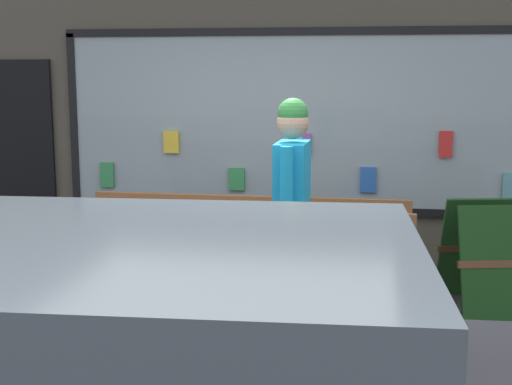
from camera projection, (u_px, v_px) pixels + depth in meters
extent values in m
plane|color=#2D2D33|center=(224.00, 344.00, 5.25)|extent=(40.00, 40.00, 0.00)
cube|color=#4C473D|center=(270.00, 80.00, 7.26)|extent=(8.20, 0.20, 3.77)
cube|color=#8C9EA8|center=(337.00, 122.00, 7.10)|extent=(5.53, 0.03, 1.78)
cube|color=black|center=(338.00, 31.00, 6.95)|extent=(5.61, 0.06, 0.08)
cube|color=black|center=(335.00, 210.00, 7.25)|extent=(5.61, 0.06, 0.08)
cube|color=black|center=(74.00, 119.00, 7.53)|extent=(0.08, 0.06, 1.78)
cube|color=#338C4C|center=(107.00, 175.00, 7.53)|extent=(0.15, 0.03, 0.26)
cube|color=yellow|center=(171.00, 142.00, 7.36)|extent=(0.16, 0.03, 0.23)
cube|color=#338C4C|center=(236.00, 179.00, 7.32)|extent=(0.16, 0.03, 0.23)
cube|color=#994CA5|center=(303.00, 144.00, 7.15)|extent=(0.15, 0.03, 0.22)
cube|color=#2659B2|center=(368.00, 180.00, 7.10)|extent=(0.15, 0.03, 0.25)
cube|color=red|center=(446.00, 144.00, 6.93)|extent=(0.13, 0.03, 0.26)
cube|color=#5999A5|center=(511.00, 186.00, 6.89)|extent=(0.16, 0.03, 0.24)
cube|color=black|center=(15.00, 158.00, 7.71)|extent=(0.90, 0.04, 2.10)
cube|color=brown|center=(86.00, 264.00, 5.95)|extent=(0.09, 0.09, 0.77)
cube|color=brown|center=(401.00, 279.00, 5.54)|extent=(0.09, 0.09, 0.77)
cube|color=brown|center=(107.00, 250.00, 6.42)|extent=(0.09, 0.09, 0.77)
cube|color=brown|center=(399.00, 263.00, 6.01)|extent=(0.09, 0.09, 0.77)
cube|color=brown|center=(243.00, 216.00, 5.91)|extent=(2.78, 0.66, 0.04)
cube|color=brown|center=(236.00, 216.00, 5.62)|extent=(2.78, 0.07, 0.12)
cube|color=brown|center=(249.00, 203.00, 6.19)|extent=(2.78, 0.07, 0.12)
cube|color=#994CA5|center=(101.00, 208.00, 6.09)|extent=(0.15, 0.23, 0.02)
cube|color=black|center=(155.00, 209.00, 6.01)|extent=(0.18, 0.21, 0.03)
cube|color=black|center=(215.00, 214.00, 5.84)|extent=(0.17, 0.22, 0.03)
cube|color=#338C4C|center=(268.00, 212.00, 5.90)|extent=(0.17, 0.23, 0.03)
cube|color=black|center=(337.00, 220.00, 5.59)|extent=(0.14, 0.20, 0.03)
cube|color=black|center=(390.00, 216.00, 5.73)|extent=(0.18, 0.23, 0.03)
cylinder|color=#4C382D|center=(290.00, 284.00, 5.24)|extent=(0.14, 0.14, 0.86)
cylinder|color=#4C382D|center=(293.00, 278.00, 5.41)|extent=(0.14, 0.14, 0.86)
cube|color=#19A5E0|center=(292.00, 184.00, 5.20)|extent=(0.23, 0.49, 0.61)
cylinder|color=#19A5E0|center=(286.00, 188.00, 4.91)|extent=(0.09, 0.09, 0.58)
cylinder|color=#19A5E0|center=(297.00, 176.00, 5.49)|extent=(0.09, 0.09, 0.58)
sphere|color=tan|center=(293.00, 123.00, 5.13)|extent=(0.23, 0.23, 0.23)
sphere|color=#338C3F|center=(293.00, 113.00, 5.12)|extent=(0.22, 0.22, 0.22)
ellipsoid|color=white|center=(350.00, 317.00, 5.00)|extent=(0.34, 0.46, 0.20)
ellipsoid|color=black|center=(350.00, 315.00, 4.99)|extent=(0.29, 0.31, 0.21)
sphere|color=white|center=(365.00, 302.00, 5.20)|extent=(0.18, 0.18, 0.18)
cylinder|color=white|center=(335.00, 323.00, 4.79)|extent=(0.06, 0.10, 0.12)
cylinder|color=white|center=(363.00, 338.00, 5.11)|extent=(0.04, 0.04, 0.18)
cylinder|color=white|center=(351.00, 336.00, 5.16)|extent=(0.04, 0.04, 0.18)
cylinder|color=white|center=(348.00, 350.00, 4.90)|extent=(0.04, 0.04, 0.18)
cylinder|color=white|center=(335.00, 347.00, 4.95)|extent=(0.04, 0.04, 0.18)
cube|color=#193F19|center=(497.00, 264.00, 5.65)|extent=(0.64, 0.40, 0.92)
cube|color=brown|center=(497.00, 264.00, 5.65)|extent=(0.63, 0.18, 0.07)
cube|color=#193F19|center=(474.00, 248.00, 6.16)|extent=(0.64, 0.40, 0.92)
cube|color=brown|center=(474.00, 248.00, 6.16)|extent=(0.63, 0.18, 0.07)
cube|color=#4C5660|center=(96.00, 315.00, 2.53)|extent=(2.36, 1.67, 0.56)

